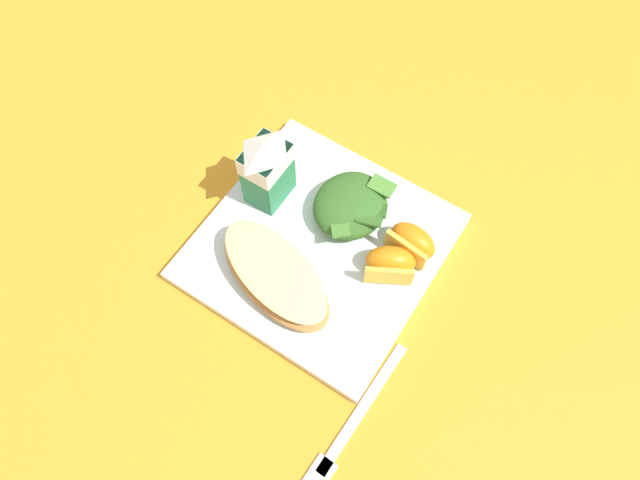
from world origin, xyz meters
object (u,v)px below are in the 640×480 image
object	(u,v)px
cheesy_pizza_bread	(275,275)
green_salad_pile	(351,205)
white_plate	(320,246)
orange_wedge_front	(391,262)
metal_fork	(351,426)
orange_wedge_middle	(412,242)
milk_carton	(267,167)

from	to	relation	value
cheesy_pizza_bread	green_salad_pile	bearing A→B (deg)	-11.12
white_plate	orange_wedge_front	xyz separation A→B (m)	(0.02, -0.09, 0.03)
green_salad_pile	metal_fork	bearing A→B (deg)	-147.92
white_plate	metal_fork	world-z (taller)	white_plate
orange_wedge_front	metal_fork	xyz separation A→B (m)	(-0.18, -0.06, -0.03)
cheesy_pizza_bread	orange_wedge_middle	xyz separation A→B (m)	(0.12, -0.11, 0.00)
milk_carton	metal_fork	world-z (taller)	milk_carton
orange_wedge_front	metal_fork	size ratio (longest dim) A/B	0.37
milk_carton	orange_wedge_middle	xyz separation A→B (m)	(0.03, -0.19, -0.04)
white_plate	orange_wedge_front	bearing A→B (deg)	-79.59
white_plate	milk_carton	bearing A→B (deg)	74.02
orange_wedge_middle	cheesy_pizza_bread	bearing A→B (deg)	137.69
cheesy_pizza_bread	milk_carton	xyz separation A→B (m)	(0.10, 0.08, 0.04)
white_plate	orange_wedge_middle	bearing A→B (deg)	-60.87
orange_wedge_middle	metal_fork	distance (m)	0.23
milk_carton	orange_wedge_middle	bearing A→B (deg)	-81.92
milk_carton	orange_wedge_front	xyz separation A→B (m)	(-0.01, -0.18, -0.04)
green_salad_pile	metal_fork	xyz separation A→B (m)	(-0.22, -0.14, -0.03)
cheesy_pizza_bread	orange_wedge_front	size ratio (longest dim) A/B	2.65
green_salad_pile	orange_wedge_front	bearing A→B (deg)	-116.62
orange_wedge_middle	metal_fork	bearing A→B (deg)	-167.19
milk_carton	orange_wedge_middle	size ratio (longest dim) A/B	1.73
orange_wedge_front	green_salad_pile	bearing A→B (deg)	63.38
orange_wedge_middle	metal_fork	world-z (taller)	orange_wedge_middle
cheesy_pizza_bread	orange_wedge_middle	distance (m)	0.17
milk_carton	metal_fork	xyz separation A→B (m)	(-0.19, -0.24, -0.07)
cheesy_pizza_bread	orange_wedge_middle	size ratio (longest dim) A/B	2.92
orange_wedge_middle	metal_fork	size ratio (longest dim) A/B	0.34
orange_wedge_middle	white_plate	bearing A→B (deg)	119.13
green_salad_pile	milk_carton	world-z (taller)	milk_carton
milk_carton	white_plate	bearing A→B (deg)	-105.98
milk_carton	cheesy_pizza_bread	bearing A→B (deg)	-141.48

